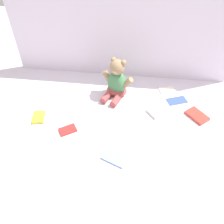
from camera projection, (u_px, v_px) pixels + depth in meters
The scene contains 10 objects.
ground_plane at pixel (114, 112), 1.53m from camera, with size 3.20×3.20×0.00m, color silver.
backdrop_drape at pixel (121, 38), 1.63m from camera, with size 1.53×0.03×0.58m, color silver.
teddy_bear at pixel (117, 82), 1.59m from camera, with size 0.22×0.23×0.27m.
book_case_0 at pixel (115, 157), 1.28m from camera, with size 0.08×0.13×0.01m, color #88A5E7.
book_case_1 at pixel (167, 90), 1.68m from camera, with size 0.07×0.11×0.01m, color white.
book_case_2 at pixel (156, 112), 1.53m from camera, with size 0.10×0.09×0.02m, color white.
book_case_3 at pixel (68, 130), 1.42m from camera, with size 0.07×0.10×0.01m, color red.
book_case_4 at pixel (177, 100), 1.61m from camera, with size 0.07×0.13×0.01m, color #3C57BE.
book_case_5 at pixel (197, 116), 1.50m from camera, with size 0.09×0.14×0.02m, color #C93D30.
book_case_6 at pixel (39, 117), 1.49m from camera, with size 0.07×0.10×0.02m, color gold.
Camera 1 is at (0.12, -1.09, 1.08)m, focal length 38.42 mm.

